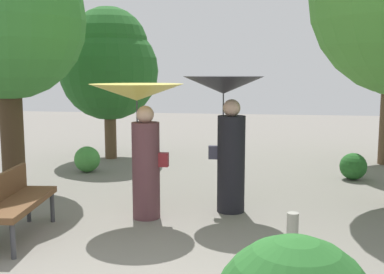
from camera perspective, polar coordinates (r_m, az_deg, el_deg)
The scene contains 8 objects.
person_left at distance 6.75m, azimuth -6.27°, elevation 2.08°, with size 1.33×1.33×1.94m.
person_right at distance 7.04m, azimuth 4.20°, elevation 2.35°, with size 1.20×1.20×2.04m.
park_bench at distance 6.42m, azimuth -20.67°, elevation -7.02°, with size 0.65×1.55×0.83m.
tree_near_left at distance 8.89m, azimuth -21.57°, elevation 14.48°, with size 2.69×2.69×4.84m.
tree_mid_left at distance 11.61m, azimuth -9.99°, elevation 8.78°, with size 2.36×2.36×3.64m.
bush_path_left at distance 9.82m, azimuth 18.87°, elevation -3.37°, with size 0.53×0.53×0.53m, color #235B23.
bush_far_side at distance 10.24m, azimuth -12.53°, elevation -2.63°, with size 0.54×0.54×0.54m, color #428C3D.
path_marker_post at distance 5.05m, azimuth 11.97°, elevation -12.68°, with size 0.12×0.12×0.69m, color gray.
Camera 1 is at (1.06, -3.77, 2.10)m, focal length 44.23 mm.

